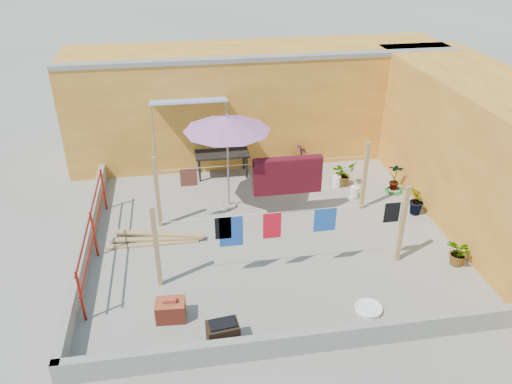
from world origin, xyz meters
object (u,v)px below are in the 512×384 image
(brick_stack, at_px, (171,310))
(brazier, at_px, (223,334))
(water_jug_b, at_px, (336,181))
(patio_umbrella, at_px, (227,124))
(white_basin, at_px, (369,308))
(green_hose, at_px, (394,190))
(outdoor_table, at_px, (222,155))
(plant_back_a, at_px, (343,173))
(water_jug_a, at_px, (354,192))

(brick_stack, bearing_deg, brazier, -41.63)
(brick_stack, xyz_separation_m, water_jug_b, (4.51, 4.40, -0.04))
(patio_umbrella, distance_m, water_jug_b, 3.69)
(white_basin, relative_size, green_hose, 1.11)
(outdoor_table, height_order, plant_back_a, outdoor_table)
(green_hose, xyz_separation_m, plant_back_a, (-1.25, 0.59, 0.31))
(brazier, height_order, water_jug_b, brazier)
(water_jug_a, distance_m, plant_back_a, 0.76)
(white_basin, height_order, plant_back_a, plant_back_a)
(brick_stack, relative_size, water_jug_a, 1.56)
(brick_stack, bearing_deg, water_jug_a, 38.09)
(patio_umbrella, xyz_separation_m, water_jug_b, (3.00, 0.57, -2.07))
(white_basin, bearing_deg, brick_stack, 173.88)
(patio_umbrella, height_order, water_jug_b, patio_umbrella)
(brazier, relative_size, white_basin, 1.10)
(brick_stack, relative_size, plant_back_a, 0.81)
(outdoor_table, xyz_separation_m, plant_back_a, (3.18, -1.12, -0.29))
(water_jug_b, relative_size, plant_back_a, 0.53)
(patio_umbrella, xyz_separation_m, outdoor_table, (0.02, 1.78, -1.59))
(patio_umbrella, height_order, outdoor_table, patio_umbrella)
(patio_umbrella, relative_size, brick_stack, 4.53)
(brazier, height_order, white_basin, brazier)
(patio_umbrella, height_order, white_basin, patio_umbrella)
(plant_back_a, bearing_deg, water_jug_a, -83.96)
(water_jug_b, xyz_separation_m, plant_back_a, (0.20, 0.09, 0.18))
(brazier, distance_m, water_jug_b, 6.33)
(white_basin, bearing_deg, patio_umbrella, 116.82)
(water_jug_a, bearing_deg, green_hose, 6.86)
(brick_stack, height_order, green_hose, brick_stack)
(water_jug_b, bearing_deg, brazier, -125.07)
(brick_stack, xyz_separation_m, plant_back_a, (4.71, 4.49, 0.14))
(plant_back_a, bearing_deg, brick_stack, -136.39)
(outdoor_table, bearing_deg, patio_umbrella, -90.63)
(brick_stack, relative_size, brazier, 0.97)
(brick_stack, xyz_separation_m, brazier, (0.88, -0.78, 0.04))
(outdoor_table, bearing_deg, white_basin, -70.60)
(brick_stack, xyz_separation_m, green_hose, (5.96, 3.90, -0.17))
(brick_stack, bearing_deg, patio_umbrella, 68.42)
(patio_umbrella, xyz_separation_m, green_hose, (4.45, 0.07, -2.19))
(patio_umbrella, bearing_deg, water_jug_a, -1.26)
(outdoor_table, distance_m, plant_back_a, 3.38)
(patio_umbrella, relative_size, plant_back_a, 3.67)
(outdoor_table, distance_m, green_hose, 4.78)
(water_jug_b, bearing_deg, water_jug_a, -66.79)
(water_jug_a, bearing_deg, patio_umbrella, 178.74)
(outdoor_table, xyz_separation_m, water_jug_b, (2.98, -1.21, -0.47))
(plant_back_a, bearing_deg, green_hose, -25.51)
(outdoor_table, relative_size, green_hose, 3.15)
(outdoor_table, relative_size, plant_back_a, 2.18)
(water_jug_a, bearing_deg, brick_stack, -141.91)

